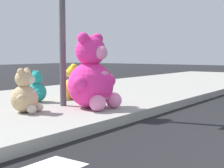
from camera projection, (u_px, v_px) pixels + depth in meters
name	position (u px, v px, depth m)	size (l,w,h in m)	color
sign_pole	(62.00, 8.00, 5.85)	(0.56, 0.11, 3.20)	#4C4C51
plush_pink_large	(93.00, 78.00, 5.69)	(0.98, 0.86, 1.27)	#F22D93
plush_tan	(26.00, 95.00, 5.27)	(0.51, 0.50, 0.70)	tan
plush_yellow	(73.00, 85.00, 6.83)	(0.52, 0.51, 0.72)	yellow
plush_teal	(36.00, 89.00, 6.44)	(0.43, 0.44, 0.60)	teal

